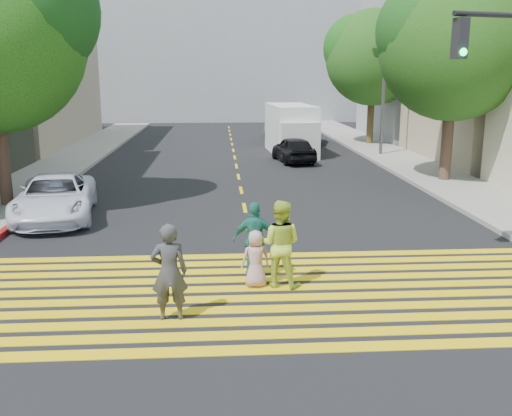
{
  "coord_description": "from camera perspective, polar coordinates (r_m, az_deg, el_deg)",
  "views": [
    {
      "loc": [
        -0.82,
        -9.71,
        4.39
      ],
      "look_at": [
        0.0,
        3.0,
        1.4
      ],
      "focal_mm": 40.0,
      "sensor_mm": 36.0,
      "label": 1
    }
  ],
  "objects": [
    {
      "name": "curb_red",
      "position": [
        17.39,
        -24.04,
        -2.31
      ],
      "size": [
        0.2,
        8.0,
        0.16
      ],
      "primitive_type": "cube",
      "color": "maroon",
      "rests_on": "ground"
    },
    {
      "name": "street_lamp",
      "position": [
        31.85,
        12.45,
        14.96
      ],
      "size": [
        2.16,
        0.73,
        9.63
      ],
      "rotation": [
        0.0,
        0.0,
        -0.25
      ],
      "color": "#515056",
      "rests_on": "ground"
    },
    {
      "name": "pedestrian_child",
      "position": [
        12.02,
        -0.04,
        -5.1
      ],
      "size": [
        0.65,
        0.47,
        1.23
      ],
      "primitive_type": "imported",
      "rotation": [
        0.0,
        0.0,
        3.28
      ],
      "color": "#BE8E9C",
      "rests_on": "ground"
    },
    {
      "name": "white_sedan",
      "position": [
        18.7,
        -19.45,
        0.99
      ],
      "size": [
        2.96,
        5.15,
        1.35
      ],
      "primitive_type": "imported",
      "rotation": [
        0.0,
        0.0,
        0.15
      ],
      "color": "white",
      "rests_on": "ground"
    },
    {
      "name": "dark_car_parked",
      "position": [
        37.37,
        5.29,
        7.48
      ],
      "size": [
        2.08,
        4.36,
        1.38
      ],
      "primitive_type": "imported",
      "rotation": [
        0.0,
        0.0,
        -0.15
      ],
      "color": "black",
      "rests_on": "ground"
    },
    {
      "name": "sidewalk_left",
      "position": [
        32.91,
        -17.22,
        5.09
      ],
      "size": [
        3.0,
        40.0,
        0.15
      ],
      "primitive_type": "cube",
      "color": "gray",
      "rests_on": "ground"
    },
    {
      "name": "silver_car",
      "position": [
        40.99,
        2.21,
        8.03
      ],
      "size": [
        2.17,
        4.87,
        1.39
      ],
      "primitive_type": "imported",
      "rotation": [
        0.0,
        0.0,
        3.09
      ],
      "color": "#B6B6B6",
      "rests_on": "ground"
    },
    {
      "name": "pedestrian_woman",
      "position": [
        11.98,
        2.4,
        -3.59
      ],
      "size": [
        1.08,
        0.95,
        1.86
      ],
      "primitive_type": "imported",
      "rotation": [
        0.0,
        0.0,
        2.82
      ],
      "color": "#B8D43E",
      "rests_on": "ground"
    },
    {
      "name": "pedestrian_extra",
      "position": [
        12.5,
        -0.08,
        -3.23
      ],
      "size": [
        1.02,
        0.46,
        1.7
      ],
      "primitive_type": "imported",
      "rotation": [
        0.0,
        0.0,
        3.09
      ],
      "color": "#25756B",
      "rests_on": "ground"
    },
    {
      "name": "crosswalk",
      "position": [
        11.86,
        0.54,
        -8.49
      ],
      "size": [
        13.4,
        5.3,
        0.01
      ],
      "color": "yellow",
      "rests_on": "ground"
    },
    {
      "name": "building_right_grey",
      "position": [
        42.75,
        18.55,
        13.37
      ],
      "size": [
        10.0,
        10.0,
        10.0
      ],
      "primitive_type": "cube",
      "color": "gray",
      "rests_on": "ground"
    },
    {
      "name": "dark_car_near",
      "position": [
        29.3,
        3.78,
        5.88
      ],
      "size": [
        2.12,
        4.08,
        1.33
      ],
      "primitive_type": "imported",
      "rotation": [
        0.0,
        0.0,
        3.29
      ],
      "color": "black",
      "rests_on": "ground"
    },
    {
      "name": "tree_right_near",
      "position": [
        24.68,
        19.45,
        15.74
      ],
      "size": [
        7.59,
        7.29,
        8.56
      ],
      "rotation": [
        0.0,
        0.0,
        -0.28
      ],
      "color": "#3C2A22",
      "rests_on": "ground"
    },
    {
      "name": "backdrop_block",
      "position": [
        57.74,
        -2.97,
        14.8
      ],
      "size": [
        30.0,
        8.0,
        12.0
      ],
      "primitive_type": "cube",
      "color": "gray",
      "rests_on": "ground"
    },
    {
      "name": "lane_line",
      "position": [
        32.52,
        -2.22,
        5.46
      ],
      "size": [
        0.12,
        34.4,
        0.01
      ],
      "color": "yellow",
      "rests_on": "ground"
    },
    {
      "name": "tree_right_far",
      "position": [
        36.88,
        11.79,
        15.0
      ],
      "size": [
        7.78,
        7.52,
        8.46
      ],
      "rotation": [
        0.0,
        0.0,
        -0.36
      ],
      "color": "#45371F",
      "rests_on": "ground"
    },
    {
      "name": "ground",
      "position": [
        10.69,
        1.05,
        -11.04
      ],
      "size": [
        120.0,
        120.0,
        0.0
      ],
      "primitive_type": "plane",
      "color": "black"
    },
    {
      "name": "pedestrian_man",
      "position": [
        10.47,
        -8.68,
        -6.36
      ],
      "size": [
        0.7,
        0.49,
        1.82
      ],
      "primitive_type": "imported",
      "rotation": [
        0.0,
        0.0,
        3.22
      ],
      "color": "#3A3A3B",
      "rests_on": "ground"
    },
    {
      "name": "sidewalk_right",
      "position": [
        26.76,
        16.78,
        3.37
      ],
      "size": [
        3.0,
        60.0,
        0.15
      ],
      "primitive_type": "cube",
      "color": "gray",
      "rests_on": "ground"
    },
    {
      "name": "white_van",
      "position": [
        32.38,
        3.59,
        7.7
      ],
      "size": [
        2.49,
        5.9,
        2.73
      ],
      "rotation": [
        0.0,
        0.0,
        0.06
      ],
      "color": "white",
      "rests_on": "ground"
    }
  ]
}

